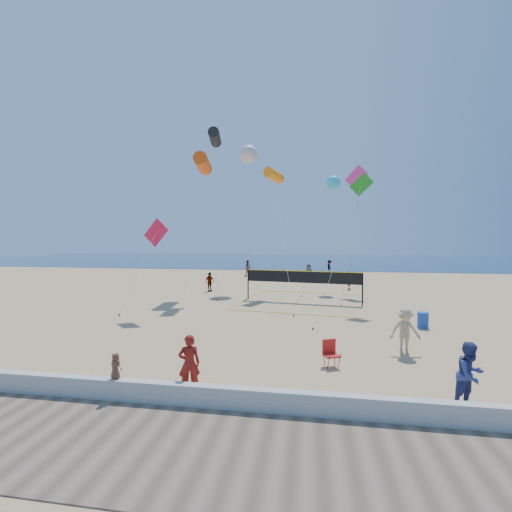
# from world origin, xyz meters

# --- Properties ---
(ground) EXTENTS (120.00, 120.00, 0.00)m
(ground) POSITION_xyz_m (0.00, 0.00, 0.00)
(ground) COLOR tan
(ground) RESTS_ON ground
(ocean) EXTENTS (140.00, 50.00, 0.03)m
(ocean) POSITION_xyz_m (0.00, 62.00, 0.01)
(ocean) COLOR navy
(ocean) RESTS_ON ground
(seawall) EXTENTS (32.00, 0.30, 0.60)m
(seawall) POSITION_xyz_m (0.00, -3.00, 0.30)
(seawall) COLOR silver
(seawall) RESTS_ON ground
(boardwalk) EXTENTS (32.00, 3.60, 0.03)m
(boardwalk) POSITION_xyz_m (0.00, -5.00, 0.01)
(boardwalk) COLOR #74614F
(boardwalk) RESTS_ON ground
(woman) EXTENTS (0.77, 0.64, 1.79)m
(woman) POSITION_xyz_m (-0.43, -2.27, 0.90)
(woman) COLOR maroon
(woman) RESTS_ON ground
(toddler) EXTENTS (0.41, 0.32, 0.75)m
(toddler) POSITION_xyz_m (-2.43, -2.95, 0.98)
(toddler) COLOR brown
(toddler) RESTS_ON seawall
(bystander_a) EXTENTS (1.12, 1.03, 1.84)m
(bystander_a) POSITION_xyz_m (7.58, -1.91, 0.92)
(bystander_a) COLOR navy
(bystander_a) RESTS_ON ground
(bystander_b) EXTENTS (1.27, 0.79, 1.88)m
(bystander_b) POSITION_xyz_m (7.00, 2.45, 0.94)
(bystander_b) COLOR tan
(bystander_b) RESTS_ON ground
(far_person_0) EXTENTS (0.90, 1.06, 1.70)m
(far_person_0) POSITION_xyz_m (-5.58, 17.00, 0.85)
(far_person_0) COLOR gray
(far_person_0) RESTS_ON ground
(far_person_1) EXTENTS (1.78, 1.17, 1.84)m
(far_person_1) POSITION_xyz_m (3.04, 25.53, 0.92)
(far_person_1) COLOR gray
(far_person_1) RESTS_ON ground
(far_person_2) EXTENTS (0.40, 0.60, 1.64)m
(far_person_2) POSITION_xyz_m (6.77, 20.20, 0.82)
(far_person_2) COLOR gray
(far_person_2) RESTS_ON ground
(far_person_3) EXTENTS (1.01, 0.83, 1.93)m
(far_person_3) POSITION_xyz_m (-4.42, 29.64, 0.97)
(far_person_3) COLOR gray
(far_person_3) RESTS_ON ground
(far_person_4) EXTENTS (0.87, 1.26, 1.79)m
(far_person_4) POSITION_xyz_m (5.72, 33.99, 0.90)
(far_person_4) COLOR gray
(far_person_4) RESTS_ON ground
(camp_chair) EXTENTS (0.67, 0.77, 1.07)m
(camp_chair) POSITION_xyz_m (3.93, 0.63, 0.54)
(camp_chair) COLOR red
(camp_chair) RESTS_ON ground
(trash_barrel) EXTENTS (0.69, 0.69, 0.82)m
(trash_barrel) POSITION_xyz_m (9.05, 6.88, 0.41)
(trash_barrel) COLOR #1945A7
(trash_barrel) RESTS_ON ground
(volleyball_net) EXTENTS (9.72, 9.59, 2.31)m
(volleyball_net) POSITION_xyz_m (2.64, 13.29, 1.58)
(volleyball_net) COLOR black
(volleyball_net) RESTS_ON ground
(kite_0) EXTENTS (1.48, 8.11, 11.71)m
(kite_0) POSITION_xyz_m (-5.77, 15.94, 10.95)
(kite_0) COLOR #E04C0C
(kite_0) RESTS_ON ground
(kite_1) EXTENTS (1.31, 3.31, 13.40)m
(kite_1) POSITION_xyz_m (-4.49, 15.12, 12.80)
(kite_1) COLOR black
(kite_1) RESTS_ON ground
(kite_2) EXTENTS (3.04, 10.06, 10.64)m
(kite_2) POSITION_xyz_m (0.08, 17.31, 10.04)
(kite_2) COLOR orange
(kite_2) RESTS_ON ground
(kite_3) EXTENTS (3.09, 0.83, 5.92)m
(kite_3) POSITION_xyz_m (-6.13, 7.50, 4.85)
(kite_3) COLOR red
(kite_3) RESTS_ON ground
(kite_4) EXTENTS (4.12, 6.97, 9.17)m
(kite_4) POSITION_xyz_m (6.41, 12.00, 7.86)
(kite_4) COLOR #1C9120
(kite_4) RESTS_ON ground
(kite_5) EXTENTS (2.80, 7.62, 11.17)m
(kite_5) POSITION_xyz_m (7.11, 19.35, 9.72)
(kite_5) COLOR #D63293
(kite_5) RESTS_ON ground
(kite_6) EXTENTS (2.23, 7.48, 13.50)m
(kite_6) POSITION_xyz_m (-2.68, 20.31, 12.64)
(kite_6) COLOR silver
(kite_6) RESTS_ON ground
(kite_7) EXTENTS (3.52, 5.90, 10.48)m
(kite_7) POSITION_xyz_m (5.25, 20.70, 9.84)
(kite_7) COLOR #23C5E7
(kite_7) RESTS_ON ground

